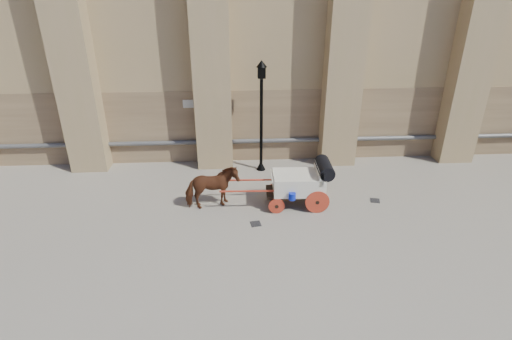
{
  "coord_description": "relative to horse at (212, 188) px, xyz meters",
  "views": [
    {
      "loc": [
        -0.25,
        -11.51,
        6.89
      ],
      "look_at": [
        0.45,
        0.17,
        1.34
      ],
      "focal_mm": 28.0,
      "sensor_mm": 36.0,
      "label": 1
    }
  ],
  "objects": [
    {
      "name": "ground",
      "position": [
        1.0,
        -0.16,
        -0.73
      ],
      "size": [
        90.0,
        90.0,
        0.0
      ],
      "primitive_type": "plane",
      "color": "slate",
      "rests_on": "ground"
    },
    {
      "name": "horse",
      "position": [
        0.0,
        0.0,
        0.0
      ],
      "size": [
        1.87,
        1.19,
        1.46
      ],
      "primitive_type": "imported",
      "rotation": [
        0.0,
        0.0,
        1.82
      ],
      "color": "#582A15",
      "rests_on": "ground"
    },
    {
      "name": "carriage",
      "position": [
        2.99,
        -0.01,
        0.14
      ],
      "size": [
        3.72,
        1.33,
        1.61
      ],
      "rotation": [
        0.0,
        0.0,
        -0.03
      ],
      "color": "black",
      "rests_on": "ground"
    },
    {
      "name": "street_lamp",
      "position": [
        1.83,
        2.87,
        1.58
      ],
      "size": [
        0.41,
        0.41,
        4.32
      ],
      "color": "black",
      "rests_on": "ground"
    },
    {
      "name": "drain_grate_far",
      "position": [
        5.59,
        0.09,
        -0.72
      ],
      "size": [
        0.39,
        0.39,
        0.01
      ],
      "primitive_type": "cube",
      "rotation": [
        0.0,
        0.0,
        -0.26
      ],
      "color": "black",
      "rests_on": "ground"
    },
    {
      "name": "drain_grate_near",
      "position": [
        1.38,
        -1.13,
        -0.72
      ],
      "size": [
        0.37,
        0.37,
        0.01
      ],
      "primitive_type": "cube",
      "rotation": [
        0.0,
        0.0,
        0.16
      ],
      "color": "black",
      "rests_on": "ground"
    }
  ]
}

